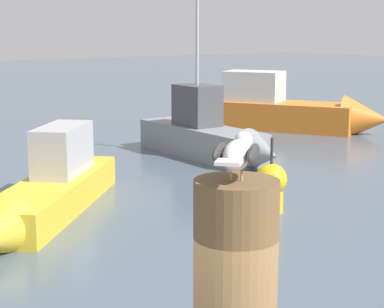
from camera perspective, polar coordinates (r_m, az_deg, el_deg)
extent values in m
cylinder|color=tan|center=(2.18, 4.33, -1.92)|extent=(0.01, 0.01, 0.04)
cylinder|color=tan|center=(2.18, 3.40, -1.87)|extent=(0.01, 0.01, 0.04)
ellipsoid|color=white|center=(2.18, 3.94, -0.10)|extent=(0.23, 0.22, 0.10)
sphere|color=white|center=(2.30, 4.52, 1.19)|extent=(0.06, 0.06, 0.06)
cone|color=gold|center=(2.35, 4.73, 1.31)|extent=(0.05, 0.04, 0.02)
cube|color=white|center=(2.04, 3.23, -0.73)|extent=(0.10, 0.11, 0.01)
ellipsoid|color=#303030|center=(2.16, 5.39, 0.04)|extent=(0.17, 0.15, 0.06)
ellipsoid|color=#303030|center=(2.18, 2.42, 0.18)|extent=(0.17, 0.15, 0.06)
cube|color=gray|center=(16.49, 0.79, 1.14)|extent=(1.16, 3.97, 0.75)
cone|color=gray|center=(14.77, 6.07, 0.06)|extent=(1.02, 1.02, 1.01)
cube|color=#47474C|center=(16.49, 0.45, 4.26)|extent=(0.81, 1.14, 1.02)
cylinder|color=#A5A5A8|center=(16.38, 0.46, 10.87)|extent=(0.08, 0.08, 2.77)
cube|color=orange|center=(21.12, 7.14, 3.37)|extent=(3.79, 5.16, 0.86)
cone|color=orange|center=(20.46, 14.96, 2.96)|extent=(1.87, 1.87, 1.37)
cube|color=silver|center=(21.23, 5.40, 5.91)|extent=(1.92, 2.15, 0.96)
cube|color=yellow|center=(11.86, -11.91, -3.51)|extent=(3.83, 3.83, 0.56)
cube|color=#B2B2B7|center=(12.19, -11.20, 0.39)|extent=(1.59, 1.59, 0.88)
cylinder|color=yellow|center=(11.61, 6.86, -4.19)|extent=(0.44, 0.44, 0.35)
sphere|color=yellow|center=(11.51, 6.90, -2.20)|extent=(0.56, 0.56, 0.56)
cylinder|color=#2D2D2D|center=(11.41, 6.96, 0.18)|extent=(0.05, 0.05, 0.50)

